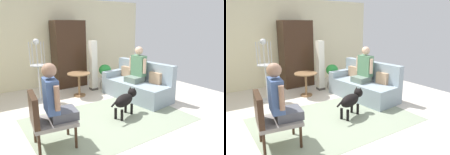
% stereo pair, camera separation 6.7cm
% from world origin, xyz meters
% --- Properties ---
extents(ground_plane, '(7.25, 7.25, 0.00)m').
position_xyz_m(ground_plane, '(0.00, 0.00, 0.00)').
color(ground_plane, beige).
extents(back_wall, '(6.64, 0.12, 2.63)m').
position_xyz_m(back_wall, '(0.00, 2.96, 1.32)').
color(back_wall, beige).
rests_on(back_wall, ground).
extents(area_rug, '(3.12, 2.08, 0.01)m').
position_xyz_m(area_rug, '(0.02, -0.22, 0.00)').
color(area_rug, gray).
rests_on(area_rug, ground).
extents(couch, '(1.01, 1.89, 0.92)m').
position_xyz_m(couch, '(1.38, 0.52, 0.33)').
color(couch, '#8EA0AD').
rests_on(couch, ground).
extents(armchair, '(0.71, 0.64, 0.89)m').
position_xyz_m(armchair, '(-1.34, -0.49, 0.51)').
color(armchair, '#382316').
rests_on(armchair, ground).
extents(person_on_couch, '(0.47, 0.54, 0.88)m').
position_xyz_m(person_on_couch, '(1.34, 0.49, 0.80)').
color(person_on_couch, slate).
extents(person_on_armchair, '(0.51, 0.54, 0.89)m').
position_xyz_m(person_on_armchair, '(-1.18, -0.51, 0.79)').
color(person_on_armchair, '#4D4F57').
extents(round_end_table, '(0.60, 0.60, 0.62)m').
position_xyz_m(round_end_table, '(0.18, 1.47, 0.43)').
color(round_end_table, olive).
rests_on(round_end_table, ground).
extents(dog, '(0.84, 0.43, 0.56)m').
position_xyz_m(dog, '(0.39, -0.25, 0.35)').
color(dog, black).
rests_on(dog, ground).
extents(bird_cage_stand, '(0.36, 0.36, 1.54)m').
position_xyz_m(bird_cage_stand, '(-0.80, 1.64, 0.73)').
color(bird_cage_stand, silver).
rests_on(bird_cage_stand, ground).
extents(potted_plant, '(0.36, 0.36, 0.71)m').
position_xyz_m(potted_plant, '(1.15, 1.70, 0.42)').
color(potted_plant, beige).
rests_on(potted_plant, ground).
extents(column_lamp, '(0.20, 0.20, 1.42)m').
position_xyz_m(column_lamp, '(0.78, 1.75, 0.70)').
color(column_lamp, '#4C4742').
rests_on(column_lamp, ground).
extents(armoire_cabinet, '(0.92, 0.56, 1.98)m').
position_xyz_m(armoire_cabinet, '(0.39, 2.55, 0.99)').
color(armoire_cabinet, '#382316').
rests_on(armoire_cabinet, ground).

